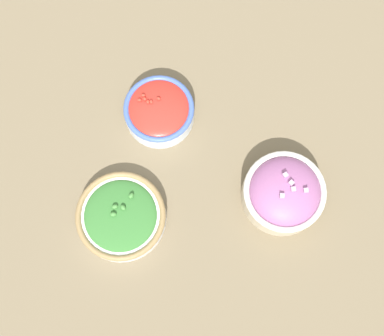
{
  "coord_description": "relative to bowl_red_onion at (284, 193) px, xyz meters",
  "views": [
    {
      "loc": [
        -0.06,
        0.26,
        1.09
      ],
      "look_at": [
        0.0,
        0.0,
        0.03
      ],
      "focal_mm": 50.0,
      "sensor_mm": 36.0,
      "label": 1
    }
  ],
  "objects": [
    {
      "name": "bowl_red_onion",
      "position": [
        0.0,
        0.0,
        0.0
      ],
      "size": [
        0.16,
        0.16,
        0.09
      ],
      "color": "beige",
      "rests_on": "ground_plane"
    },
    {
      "name": "bowl_broccoli",
      "position": [
        0.31,
        0.12,
        -0.02
      ],
      "size": [
        0.18,
        0.18,
        0.05
      ],
      "color": "white",
      "rests_on": "ground_plane"
    },
    {
      "name": "bowl_cherry_tomatoes",
      "position": [
        0.28,
        -0.12,
        -0.01
      ],
      "size": [
        0.15,
        0.15,
        0.06
      ],
      "color": "silver",
      "rests_on": "ground_plane"
    },
    {
      "name": "ground_plane",
      "position": [
        0.19,
        -0.01,
        -0.04
      ],
      "size": [
        3.0,
        3.0,
        0.0
      ],
      "primitive_type": "plane",
      "color": "#75664C"
    }
  ]
}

